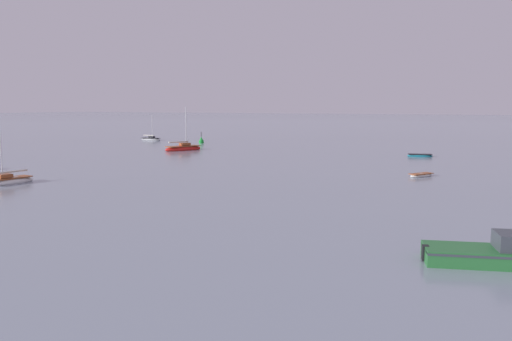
% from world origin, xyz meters
% --- Properties ---
extents(sailboat_moored_0, '(4.45, 6.55, 7.08)m').
position_xyz_m(sailboat_moored_0, '(-35.33, 63.64, 0.31)').
color(sailboat_moored_0, red).
rests_on(sailboat_moored_0, ground).
extents(rowboat_moored_0, '(2.41, 2.95, 0.46)m').
position_xyz_m(rowboat_moored_0, '(2.50, 49.33, 0.12)').
color(rowboat_moored_0, white).
rests_on(rowboat_moored_0, ground).
extents(sailboat_moored_1, '(2.13, 5.09, 5.54)m').
position_xyz_m(sailboat_moored_1, '(-30.41, 28.18, 0.24)').
color(sailboat_moored_1, white).
rests_on(sailboat_moored_1, ground).
extents(motorboat_moored_0, '(6.10, 3.51, 2.19)m').
position_xyz_m(motorboat_moored_0, '(9.76, 21.74, 0.33)').
color(motorboat_moored_0, '#23602D').
rests_on(motorboat_moored_0, ground).
extents(sailboat_moored_2, '(4.73, 1.63, 5.24)m').
position_xyz_m(sailboat_moored_2, '(-53.59, 79.32, 0.23)').
color(sailboat_moored_2, gray).
rests_on(sailboat_moored_2, ground).
extents(rowboat_moored_1, '(3.57, 2.03, 0.53)m').
position_xyz_m(rowboat_moored_1, '(-0.42, 69.47, 0.15)').
color(rowboat_moored_1, '#197084').
rests_on(rowboat_moored_1, ground).
extents(channel_buoy, '(0.90, 0.90, 2.30)m').
position_xyz_m(channel_buoy, '(-40.66, 77.53, 0.46)').
color(channel_buoy, '#198C2D').
rests_on(channel_buoy, ground).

